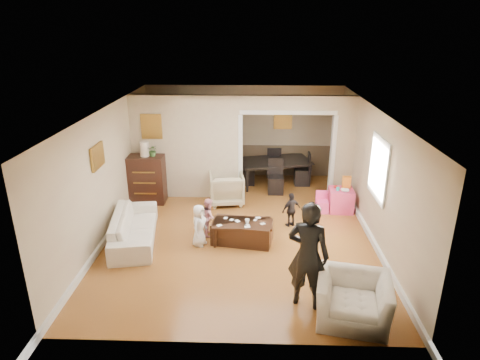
{
  "coord_description": "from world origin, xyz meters",
  "views": [
    {
      "loc": [
        0.28,
        -8.15,
        4.18
      ],
      "look_at": [
        0.0,
        0.2,
        1.05
      ],
      "focal_mm": 31.22,
      "sensor_mm": 36.0,
      "label": 1
    }
  ],
  "objects_px": {
    "armchair_back": "(227,188)",
    "armchair_front": "(353,299)",
    "cyan_cup": "(338,189)",
    "child_toddler": "(291,210)",
    "table_lamp": "(144,149)",
    "child_kneel_a": "(199,225)",
    "play_table": "(341,200)",
    "coffee_cup": "(247,221)",
    "adult_person": "(308,255)",
    "dresser": "(147,179)",
    "child_kneel_b": "(209,217)",
    "sofa": "(134,227)",
    "dining_table": "(275,172)",
    "coffee_table": "(242,232)"
  },
  "relations": [
    {
      "from": "table_lamp",
      "to": "play_table",
      "type": "relative_size",
      "value": 0.65
    },
    {
      "from": "dining_table",
      "to": "child_kneel_b",
      "type": "bearing_deg",
      "value": -130.41
    },
    {
      "from": "play_table",
      "to": "cyan_cup",
      "type": "height_order",
      "value": "cyan_cup"
    },
    {
      "from": "dresser",
      "to": "coffee_table",
      "type": "bearing_deg",
      "value": -39.39
    },
    {
      "from": "coffee_cup",
      "to": "child_kneel_b",
      "type": "distance_m",
      "value": 0.88
    },
    {
      "from": "armchair_front",
      "to": "child_kneel_b",
      "type": "relative_size",
      "value": 1.31
    },
    {
      "from": "coffee_table",
      "to": "adult_person",
      "type": "xyz_separation_m",
      "value": [
        1.06,
        -1.99,
        0.66
      ]
    },
    {
      "from": "child_toddler",
      "to": "cyan_cup",
      "type": "bearing_deg",
      "value": -175.1
    },
    {
      "from": "coffee_table",
      "to": "adult_person",
      "type": "bearing_deg",
      "value": -61.98
    },
    {
      "from": "table_lamp",
      "to": "coffee_table",
      "type": "relative_size",
      "value": 0.3
    },
    {
      "from": "dresser",
      "to": "child_kneel_b",
      "type": "distance_m",
      "value": 2.39
    },
    {
      "from": "play_table",
      "to": "child_toddler",
      "type": "distance_m",
      "value": 1.52
    },
    {
      "from": "armchair_back",
      "to": "armchair_front",
      "type": "distance_m",
      "value": 4.82
    },
    {
      "from": "child_kneel_b",
      "to": "child_kneel_a",
      "type": "bearing_deg",
      "value": 151.28
    },
    {
      "from": "table_lamp",
      "to": "child_kneel_a",
      "type": "distance_m",
      "value": 2.79
    },
    {
      "from": "coffee_table",
      "to": "cyan_cup",
      "type": "distance_m",
      "value": 2.71
    },
    {
      "from": "armchair_back",
      "to": "cyan_cup",
      "type": "height_order",
      "value": "armchair_back"
    },
    {
      "from": "armchair_front",
      "to": "coffee_cup",
      "type": "height_order",
      "value": "armchair_front"
    },
    {
      "from": "adult_person",
      "to": "child_toddler",
      "type": "xyz_separation_m",
      "value": [
        -0.01,
        2.74,
        -0.5
      ]
    },
    {
      "from": "child_kneel_a",
      "to": "child_toddler",
      "type": "relative_size",
      "value": 1.11
    },
    {
      "from": "dresser",
      "to": "cyan_cup",
      "type": "bearing_deg",
      "value": -5.13
    },
    {
      "from": "coffee_table",
      "to": "child_kneel_b",
      "type": "bearing_deg",
      "value": 156.8
    },
    {
      "from": "adult_person",
      "to": "play_table",
      "type": "bearing_deg",
      "value": -88.3
    },
    {
      "from": "play_table",
      "to": "child_kneel_a",
      "type": "height_order",
      "value": "child_kneel_a"
    },
    {
      "from": "coffee_cup",
      "to": "child_kneel_a",
      "type": "height_order",
      "value": "child_kneel_a"
    },
    {
      "from": "sofa",
      "to": "child_kneel_a",
      "type": "bearing_deg",
      "value": -105.21
    },
    {
      "from": "coffee_cup",
      "to": "play_table",
      "type": "distance_m",
      "value": 2.76
    },
    {
      "from": "adult_person",
      "to": "sofa",
      "type": "bearing_deg",
      "value": -10.54
    },
    {
      "from": "play_table",
      "to": "adult_person",
      "type": "bearing_deg",
      "value": -108.95
    },
    {
      "from": "sofa",
      "to": "child_kneel_b",
      "type": "relative_size",
      "value": 2.55
    },
    {
      "from": "table_lamp",
      "to": "child_toddler",
      "type": "distance_m",
      "value": 3.79
    },
    {
      "from": "dining_table",
      "to": "adult_person",
      "type": "xyz_separation_m",
      "value": [
        0.26,
        -5.31,
        0.55
      ]
    },
    {
      "from": "coffee_table",
      "to": "table_lamp",
      "type": "bearing_deg",
      "value": 140.61
    },
    {
      "from": "armchair_back",
      "to": "child_kneel_b",
      "type": "height_order",
      "value": "child_kneel_b"
    },
    {
      "from": "child_toddler",
      "to": "armchair_front",
      "type": "bearing_deg",
      "value": 71.95
    },
    {
      "from": "armchair_back",
      "to": "armchair_front",
      "type": "xyz_separation_m",
      "value": [
        2.16,
        -4.3,
        -0.04
      ]
    },
    {
      "from": "armchair_front",
      "to": "table_lamp",
      "type": "distance_m",
      "value": 6.03
    },
    {
      "from": "cyan_cup",
      "to": "child_kneel_a",
      "type": "relative_size",
      "value": 0.09
    },
    {
      "from": "coffee_cup",
      "to": "adult_person",
      "type": "xyz_separation_m",
      "value": [
        0.96,
        -1.94,
        0.4
      ]
    },
    {
      "from": "coffee_cup",
      "to": "adult_person",
      "type": "relative_size",
      "value": 0.05
    },
    {
      "from": "child_kneel_b",
      "to": "armchair_back",
      "type": "bearing_deg",
      "value": -19.0
    },
    {
      "from": "coffee_cup",
      "to": "dining_table",
      "type": "relative_size",
      "value": 0.05
    },
    {
      "from": "cyan_cup",
      "to": "child_kneel_b",
      "type": "bearing_deg",
      "value": -156.53
    },
    {
      "from": "dining_table",
      "to": "coffee_cup",
      "type": "bearing_deg",
      "value": -115.73
    },
    {
      "from": "dresser",
      "to": "child_toddler",
      "type": "height_order",
      "value": "dresser"
    },
    {
      "from": "child_toddler",
      "to": "play_table",
      "type": "bearing_deg",
      "value": -175.73
    },
    {
      "from": "armchair_front",
      "to": "cyan_cup",
      "type": "relative_size",
      "value": 13.29
    },
    {
      "from": "cyan_cup",
      "to": "child_toddler",
      "type": "bearing_deg",
      "value": -144.82
    },
    {
      "from": "coffee_cup",
      "to": "child_kneel_a",
      "type": "relative_size",
      "value": 0.11
    },
    {
      "from": "armchair_front",
      "to": "adult_person",
      "type": "xyz_separation_m",
      "value": [
        -0.66,
        0.33,
        0.54
      ]
    }
  ]
}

